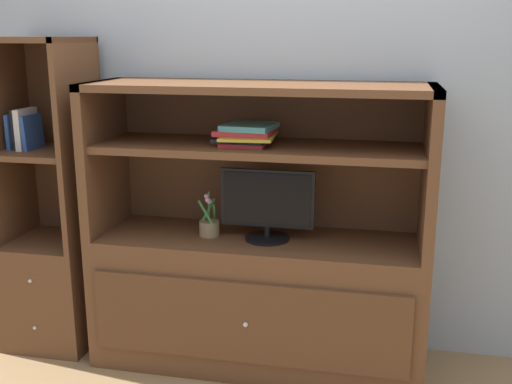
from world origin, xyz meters
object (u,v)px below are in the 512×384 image
Objects in this scene: media_console at (258,274)px; magazine_stack at (247,134)px; upright_book_row at (24,130)px; tv_monitor at (267,204)px; bookshelf_tall at (54,246)px; potted_plant at (209,226)px.

media_console is 4.86× the size of magazine_stack.
media_console reaches higher than upright_book_row.
bookshelf_tall is at bearing 178.60° from tv_monitor.
tv_monitor is 0.28× the size of bookshelf_tall.
magazine_stack is (0.19, 0.02, 0.48)m from potted_plant.
bookshelf_tall is (-1.10, 0.01, -0.66)m from magazine_stack.
tv_monitor is 1.25m from bookshelf_tall.
potted_plant is at bearing -175.38° from magazine_stack.
media_console is at bearing 5.43° from potted_plant.
media_console is at bearing 0.19° from upright_book_row.
media_console is 0.39m from tv_monitor.
bookshelf_tall is (-1.15, 0.01, 0.06)m from media_console.
upright_book_row reaches higher than potted_plant.
tv_monitor is (0.05, -0.02, 0.38)m from media_console.
tv_monitor is 2.18× the size of upright_book_row.
magazine_stack is (-0.06, -0.01, 0.73)m from media_console.
bookshelf_tall reaches higher than upright_book_row.
tv_monitor is 1.36× the size of magazine_stack.
potted_plant is 1.11m from upright_book_row.
upright_book_row reaches higher than magazine_stack.
upright_book_row is at bearing 179.82° from magazine_stack.
magazine_stack is 1.21m from upright_book_row.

